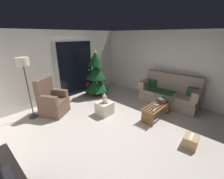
% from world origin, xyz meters
% --- Properties ---
extents(ground_plane, '(7.00, 7.00, 0.00)m').
position_xyz_m(ground_plane, '(0.00, 0.00, 0.00)').
color(ground_plane, '#BCB2A8').
extents(wall_back, '(5.72, 0.12, 2.50)m').
position_xyz_m(wall_back, '(0.00, 3.06, 1.25)').
color(wall_back, silver).
rests_on(wall_back, ground).
extents(wall_right, '(0.12, 6.00, 2.50)m').
position_xyz_m(wall_right, '(2.86, 0.00, 1.25)').
color(wall_right, silver).
rests_on(wall_right, ground).
extents(patio_door_frame, '(1.60, 0.02, 2.20)m').
position_xyz_m(patio_door_frame, '(0.76, 2.99, 1.10)').
color(patio_door_frame, silver).
rests_on(patio_door_frame, ground).
extents(patio_door_glass, '(1.50, 0.02, 2.10)m').
position_xyz_m(patio_door_glass, '(0.76, 2.97, 1.05)').
color(patio_door_glass, black).
rests_on(patio_door_glass, ground).
extents(couch, '(0.89, 1.98, 1.08)m').
position_xyz_m(couch, '(2.32, -0.22, 0.40)').
color(couch, gray).
rests_on(couch, ground).
extents(coffee_table, '(1.10, 0.40, 0.40)m').
position_xyz_m(coffee_table, '(1.20, -0.34, 0.26)').
color(coffee_table, brown).
rests_on(coffee_table, ground).
extents(remote_white, '(0.10, 0.16, 0.02)m').
position_xyz_m(remote_white, '(1.21, -0.32, 0.41)').
color(remote_white, silver).
rests_on(remote_white, coffee_table).
extents(remote_graphite, '(0.16, 0.09, 0.02)m').
position_xyz_m(remote_graphite, '(0.99, -0.34, 0.41)').
color(remote_graphite, '#333338').
rests_on(remote_graphite, coffee_table).
extents(remote_silver, '(0.16, 0.08, 0.02)m').
position_xyz_m(remote_silver, '(0.87, -0.44, 0.41)').
color(remote_silver, '#ADADB2').
rests_on(remote_silver, coffee_table).
extents(book_stack, '(0.27, 0.21, 0.16)m').
position_xyz_m(book_stack, '(1.49, -0.37, 0.48)').
color(book_stack, '#4C4C51').
rests_on(book_stack, coffee_table).
extents(cell_phone, '(0.12, 0.16, 0.01)m').
position_xyz_m(cell_phone, '(1.51, -0.38, 0.56)').
color(cell_phone, black).
rests_on(cell_phone, book_stack).
extents(christmas_tree, '(0.97, 0.97, 1.83)m').
position_xyz_m(christmas_tree, '(1.18, 2.29, 0.82)').
color(christmas_tree, '#4C1E19').
rests_on(christmas_tree, ground).
extents(armchair, '(0.93, 0.93, 1.13)m').
position_xyz_m(armchair, '(-0.76, 2.13, 0.40)').
color(armchair, brown).
rests_on(armchair, ground).
extents(floor_lamp, '(0.32, 0.32, 1.78)m').
position_xyz_m(floor_lamp, '(-1.28, 2.37, 1.51)').
color(floor_lamp, '#2D2D30').
rests_on(floor_lamp, ground).
extents(ottoman, '(0.44, 0.44, 0.39)m').
position_xyz_m(ottoman, '(0.31, 0.94, 0.19)').
color(ottoman, beige).
rests_on(ottoman, ground).
extents(teddy_bear_cream, '(0.21, 0.22, 0.29)m').
position_xyz_m(teddy_bear_cream, '(0.32, 0.93, 0.51)').
color(teddy_bear_cream, beige).
rests_on(teddy_bear_cream, ottoman).
extents(cardboard_box_taped_mid_floor, '(0.37, 0.32, 0.25)m').
position_xyz_m(cardboard_box_taped_mid_floor, '(0.61, -1.49, 0.13)').
color(cardboard_box_taped_mid_floor, tan).
rests_on(cardboard_box_taped_mid_floor, ground).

